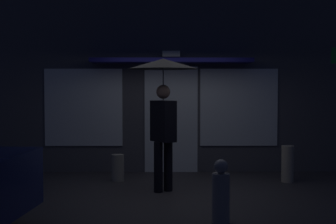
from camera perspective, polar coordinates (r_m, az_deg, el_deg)
ground_plane at (r=8.19m, az=0.58°, el=-9.54°), size 18.00×18.00×0.00m
building_facade at (r=10.35m, az=0.33°, el=4.11°), size 10.88×1.00×4.00m
person_with_umbrella at (r=8.23m, az=-0.55°, el=2.85°), size 1.19×1.19×2.24m
sidewalk_bollard at (r=9.33m, az=-5.84°, el=-6.46°), size 0.23×0.23×0.50m
sidewalk_bollard_2 at (r=9.46m, az=13.70°, el=-5.86°), size 0.23×0.23×0.68m
fire_hydrant at (r=6.51m, az=6.15°, el=-9.33°), size 0.23×0.23×0.83m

